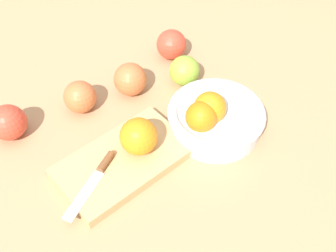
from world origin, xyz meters
TOP-DOWN VIEW (x-y plane):
  - ground_plane at (0.00, 0.00)m, footprint 2.40×2.40m
  - bowl at (-0.14, 0.07)m, footprint 0.20×0.20m
  - cutting_board at (0.06, 0.04)m, footprint 0.27×0.18m
  - orange_on_board at (0.03, 0.04)m, footprint 0.07×0.07m
  - knife at (0.13, 0.06)m, footprint 0.14×0.10m
  - apple_front_left at (-0.17, -0.09)m, footprint 0.07×0.07m
  - apple_front_left_2 at (-0.20, -0.19)m, footprint 0.07×0.07m
  - apple_front_left_3 at (-0.05, -0.13)m, footprint 0.08×0.08m
  - apple_front_right at (0.07, -0.14)m, footprint 0.07×0.07m
  - apple_front_right_2 at (0.22, -0.15)m, footprint 0.07×0.07m

SIDE VIEW (x-z plane):
  - ground_plane at x=0.00m, z-range 0.00..0.00m
  - cutting_board at x=0.06m, z-range 0.00..0.02m
  - knife at x=0.13m, z-range 0.02..0.03m
  - apple_front_left at x=-0.17m, z-range 0.00..0.07m
  - apple_front_right at x=0.07m, z-range 0.00..0.07m
  - apple_front_right_2 at x=0.22m, z-range 0.00..0.07m
  - apple_front_left_2 at x=-0.20m, z-range 0.00..0.07m
  - apple_front_left_3 at x=-0.05m, z-range 0.00..0.08m
  - bowl at x=-0.14m, z-range -0.01..0.09m
  - orange_on_board at x=0.03m, z-range 0.02..0.10m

